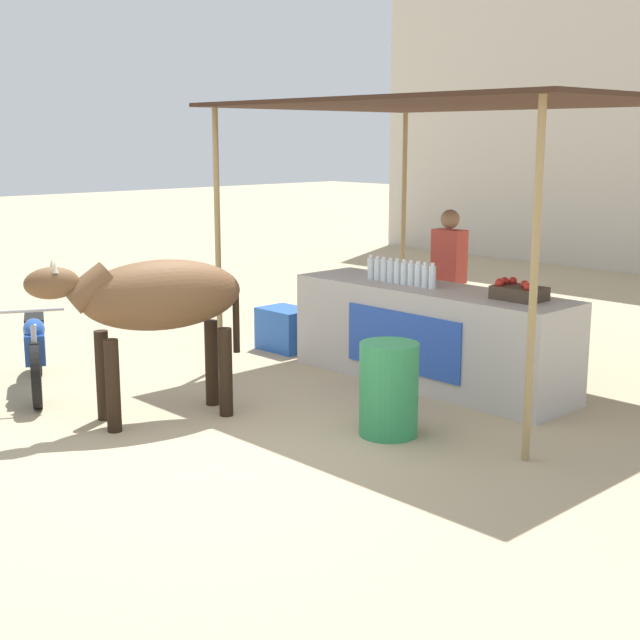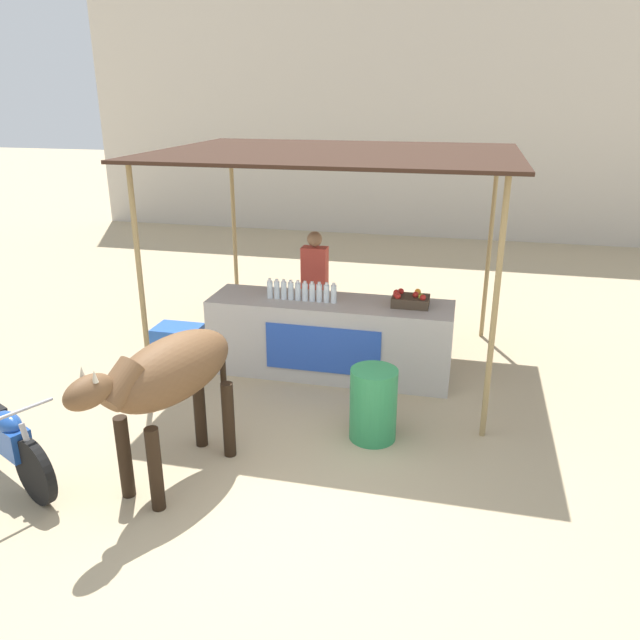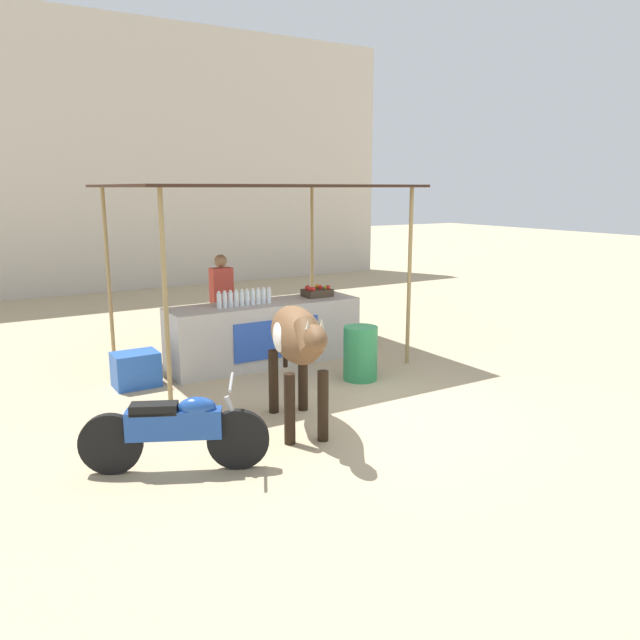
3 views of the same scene
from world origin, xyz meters
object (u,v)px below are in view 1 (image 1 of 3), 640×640
Objects in this scene: stall_counter at (430,336)px; fruit_crate at (519,291)px; cow at (154,301)px; motorcycle_parked at (35,347)px; water_barrel at (389,389)px; vendor_behind_counter at (448,285)px; cooler_box at (286,329)px.

stall_counter is 6.82× the size of fruit_crate.
motorcycle_parked is (-1.53, -0.36, -0.61)m from cow.
stall_counter is 1.82× the size of motorcycle_parked.
fruit_crate is 0.57× the size of water_barrel.
fruit_crate is at bearing 2.95° from stall_counter.
motorcycle_parked is at bearing -166.73° from cow.
vendor_behind_counter is 1.95m from cooler_box.
cooler_box is 3.12m from water_barrel.
vendor_behind_counter is 2.15× the size of water_barrel.
stall_counter reaches higher than cooler_box.
vendor_behind_counter is at bearing 117.75° from water_barrel.
fruit_crate is at bearing 54.76° from cow.
cow is at bearing -145.89° from water_barrel.
cow reaches higher than cooler_box.
stall_counter is 1.65m from water_barrel.
stall_counter is 1.63× the size of cow.
vendor_behind_counter is at bearing 27.30° from cooler_box.
water_barrel is (0.78, -1.45, -0.10)m from stall_counter.
fruit_crate is 1.65m from water_barrel.
cow is (-1.66, -1.13, 0.65)m from water_barrel.
motorcycle_parked is at bearing -97.69° from cooler_box.
cooler_box is 2.84m from cow.
stall_counter is 5.00× the size of cooler_box.
cooler_box is (-3.00, -0.15, -0.79)m from fruit_crate.
cooler_box is at bearing -177.19° from fruit_crate.
stall_counter reaches higher than motorcycle_parked.
cooler_box is (-1.65, -0.85, -0.61)m from vendor_behind_counter.
cow is (1.14, -2.48, 0.79)m from cooler_box.
fruit_crate is 3.21m from cow.
water_barrel is at bearing -61.76° from stall_counter.
motorcycle_parked is at bearing -118.83° from vendor_behind_counter.
cow reaches higher than water_barrel.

